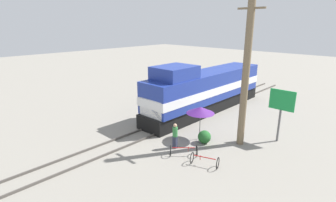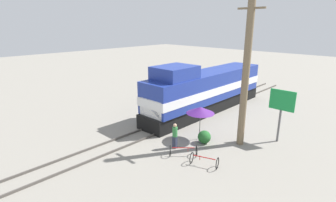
% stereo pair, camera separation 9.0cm
% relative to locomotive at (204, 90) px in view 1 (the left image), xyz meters
% --- Properties ---
extents(ground_plane, '(120.00, 120.00, 0.00)m').
position_rel_locomotive_xyz_m(ground_plane, '(0.00, -3.84, -2.05)').
color(ground_plane, gray).
extents(rail_near, '(0.08, 38.14, 0.15)m').
position_rel_locomotive_xyz_m(rail_near, '(-0.72, -3.84, -1.97)').
color(rail_near, '#4C4742').
rests_on(rail_near, ground_plane).
extents(rail_far, '(0.08, 38.14, 0.15)m').
position_rel_locomotive_xyz_m(rail_far, '(0.72, -3.84, -1.97)').
color(rail_far, '#4C4742').
rests_on(rail_far, ground_plane).
extents(locomotive, '(2.89, 15.20, 4.79)m').
position_rel_locomotive_xyz_m(locomotive, '(0.00, 0.00, 0.00)').
color(locomotive, black).
rests_on(locomotive, ground_plane).
extents(utility_pole, '(1.80, 0.47, 10.15)m').
position_rel_locomotive_xyz_m(utility_pole, '(6.02, -3.94, 3.07)').
color(utility_pole, '#726047').
rests_on(utility_pole, ground_plane).
extents(vendor_umbrella, '(1.99, 1.99, 2.44)m').
position_rel_locomotive_xyz_m(vendor_umbrella, '(3.53, -5.30, 0.17)').
color(vendor_umbrella, '#4C4C4C').
rests_on(vendor_umbrella, ground_plane).
extents(billboard_sign, '(1.72, 0.12, 3.74)m').
position_rel_locomotive_xyz_m(billboard_sign, '(7.72, -1.73, 0.71)').
color(billboard_sign, '#595959').
rests_on(billboard_sign, ground_plane).
extents(shrub_cluster, '(0.91, 0.91, 0.91)m').
position_rel_locomotive_xyz_m(shrub_cluster, '(4.15, -5.58, -1.59)').
color(shrub_cluster, '#236028').
rests_on(shrub_cluster, ground_plane).
extents(person_bystander, '(0.34, 0.34, 1.74)m').
position_rel_locomotive_xyz_m(person_bystander, '(3.17, -7.55, -1.10)').
color(person_bystander, '#2D3347').
rests_on(person_bystander, ground_plane).
extents(bicycle, '(1.72, 1.67, 0.70)m').
position_rel_locomotive_xyz_m(bicycle, '(4.29, -7.98, -1.69)').
color(bicycle, black).
rests_on(bicycle, ground_plane).
extents(bicycle_spare, '(1.75, 1.21, 0.70)m').
position_rel_locomotive_xyz_m(bicycle_spare, '(5.98, -8.07, -1.69)').
color(bicycle_spare, black).
rests_on(bicycle_spare, ground_plane).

